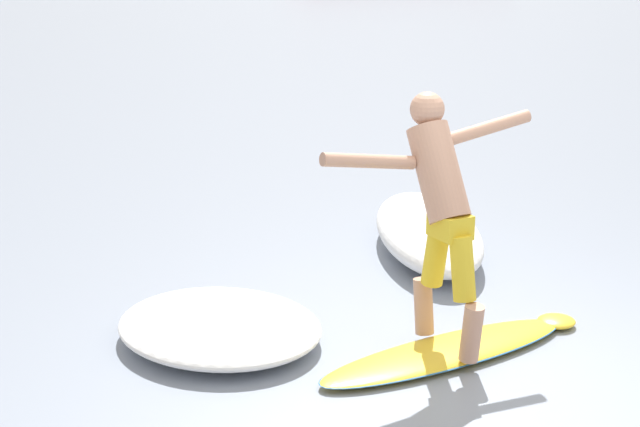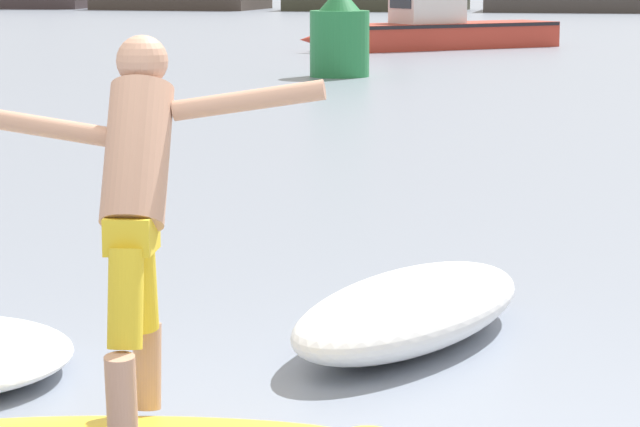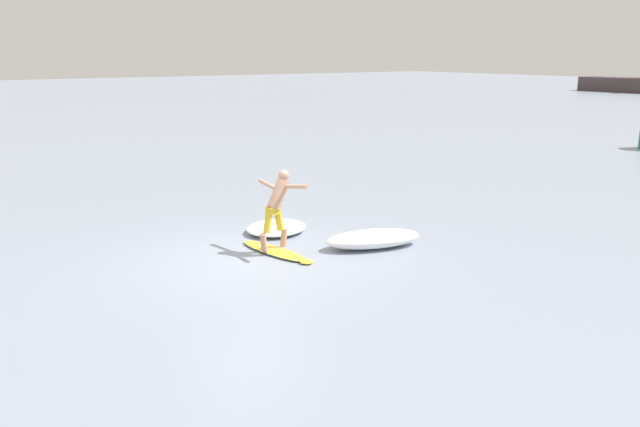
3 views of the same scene
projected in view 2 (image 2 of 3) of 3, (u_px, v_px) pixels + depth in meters
The scene contains 4 objects.
surfer at pixel (137, 195), 6.55m from camera, with size 1.63×0.80×1.69m.
fishing_boat_near_jetty at pixel (434, 28), 37.03m from camera, with size 6.02×5.48×2.53m.
channel_marker_buoy at pixel (340, 37), 27.91m from camera, with size 1.10×1.10×1.65m.
wave_foam_at_tail at pixel (411, 310), 8.31m from camera, with size 1.49×2.34×0.38m.
Camera 2 is at (1.82, -5.32, 2.07)m, focal length 85.00 mm.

